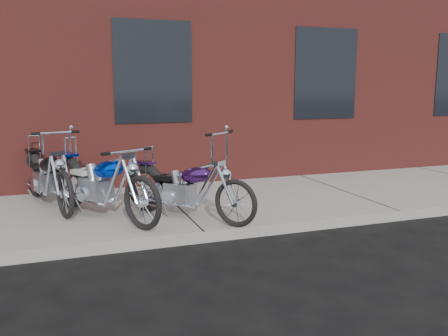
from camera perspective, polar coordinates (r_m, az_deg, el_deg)
name	(u,v)px	position (r m, az deg, el deg)	size (l,w,h in m)	color
ground	(204,243)	(6.04, -2.40, -9.03)	(120.00, 120.00, 0.00)	black
sidewalk	(176,209)	(7.41, -5.84, -4.91)	(22.00, 3.00, 0.15)	gray
building_brick	(115,9)	(13.73, -12.94, 18.13)	(22.00, 10.00, 8.00)	maroon
chopper_purple	(185,190)	(6.54, -4.75, -2.63)	(1.43, 1.78, 1.22)	black
chopper_blue	(100,186)	(6.77, -14.72, -2.10)	(1.29, 2.19, 1.06)	black
chopper_third	(47,178)	(7.67, -20.50, -1.18)	(0.82, 2.28, 1.18)	black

